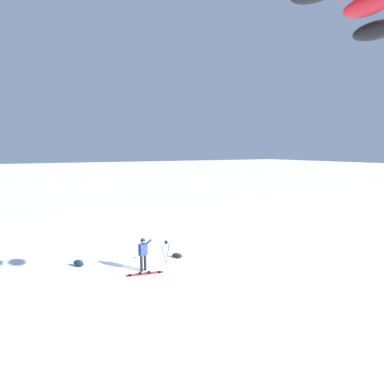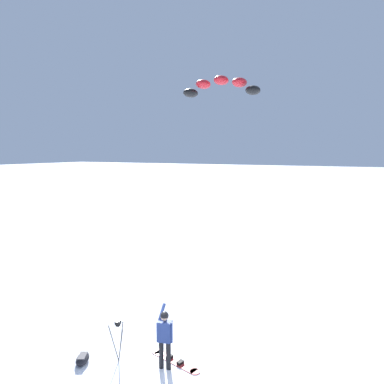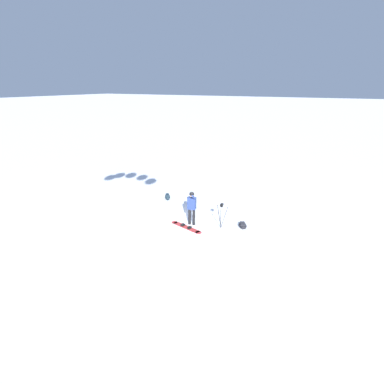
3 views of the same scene
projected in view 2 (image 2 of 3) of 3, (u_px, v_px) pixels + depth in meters
name	position (u px, v px, depth m)	size (l,w,h in m)	color
ground_plane	(153.00, 377.00, 9.93)	(300.00, 300.00, 0.00)	white
snowboarder	(165.00, 334.00, 10.21)	(0.57, 0.65, 1.76)	black
snowboard	(175.00, 361.00, 10.66)	(1.84, 0.65, 0.10)	#B23333
traction_kite	(221.00, 86.00, 18.26)	(4.16, 1.96, 1.02)	black
gear_bag_large	(83.00, 359.00, 10.60)	(0.63, 0.76, 0.23)	black
camera_tripod	(118.00, 332.00, 10.58)	(0.56, 0.43, 1.28)	#262628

